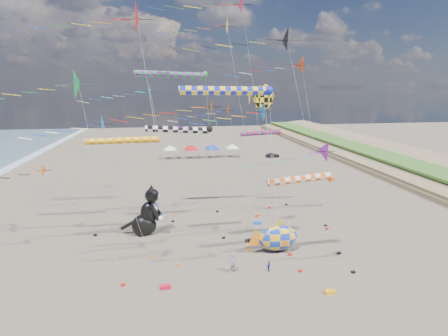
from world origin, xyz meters
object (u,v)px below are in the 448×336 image
Objects in this scene: cat_inflatable at (146,210)px; child_blue at (269,266)px; person_adult at (233,263)px; parked_car at (272,155)px; child_green at (288,244)px; fish_inflatable at (277,238)px.

cat_inflatable reaches higher than child_blue.
parked_car is at bearing 25.23° from person_adult.
cat_inflatable is at bearing 85.01° from person_adult.
child_green is 5.20m from child_blue.
cat_inflatable is 3.13× the size of person_adult.
person_adult is (8.28, -10.21, -1.99)m from cat_inflatable.
child_green is at bearing 15.88° from fish_inflatable.
fish_inflatable is at bearing -12.22° from person_adult.
cat_inflatable is 15.90m from child_blue.
person_adult is 55.51m from parked_car.
cat_inflatable is at bearing 163.72° from child_green.
fish_inflatable is 5.73× the size of child_blue.
fish_inflatable is 2.95× the size of person_adult.
child_blue is at bearing -34.70° from cat_inflatable.
person_adult is at bearing 132.63° from child_blue.
fish_inflatable is at bearing -19.38° from cat_inflatable.
fish_inflatable is at bearing 153.99° from parked_car.
fish_inflatable is 6.26m from person_adult.
person_adult reaches higher than child_blue.
cat_inflatable is at bearing 136.62° from parked_car.
cat_inflatable reaches higher than parked_car.
child_green is at bearing -16.09° from cat_inflatable.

